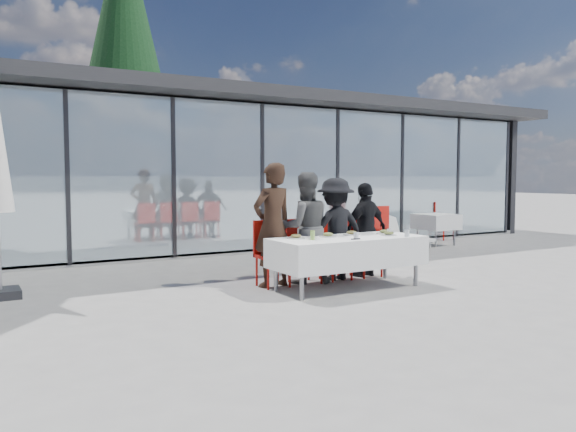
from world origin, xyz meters
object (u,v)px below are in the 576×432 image
Objects in this scene: folded_eyeglasses at (356,239)px; spare_chair_a at (440,219)px; diner_chair_a at (270,250)px; diner_chair_d at (363,243)px; juice_bottle at (313,235)px; diner_chair_b at (302,247)px; plate_a at (296,237)px; diner_chair_c at (332,245)px; diner_b at (305,228)px; lounger at (400,234)px; spare_table_right at (436,222)px; plate_d at (385,232)px; diner_c at (335,229)px; plate_b at (328,235)px; diner_d at (366,230)px; diner_a at (273,225)px; plate_extra at (389,234)px; conifer_tree at (125,48)px; dining_table at (348,252)px; spare_chair_b at (378,225)px; plate_c at (352,233)px.

spare_chair_a is (6.01, 4.30, -0.22)m from folded_eyeglasses.
diner_chair_a is at bearing 127.02° from folded_eyeglasses.
diner_chair_d reaches higher than juice_bottle.
diner_chair_b is 3.87× the size of plate_a.
diner_b is at bearing -172.18° from diner_chair_c.
diner_chair_c is 0.70× the size of lounger.
plate_d is at bearing -143.67° from spare_table_right.
diner_b reaches higher than lounger.
diner_chair_d is 4.34m from lounger.
diner_c is 6.38× the size of plate_b.
plate_a is (-1.61, -0.46, 0.01)m from diner_d.
diner_a is 1.08× the size of diner_b.
plate_extra is 5.11m from lounger.
conifer_tree is (1.05, 12.32, 5.07)m from diner_a.
plate_b is (-0.24, 0.16, 0.24)m from dining_table.
folded_eyeglasses is at bearing -25.38° from juice_bottle.
dining_table is 2.32× the size of diner_chair_d.
spare_chair_a is (6.16, 3.84, -0.24)m from plate_b.
folded_eyeglasses is 0.10× the size of lounger.
conifer_tree is at bearing 107.49° from spare_chair_b.
diner_chair_a reaches higher than juice_bottle.
juice_bottle is (-0.32, -0.71, -0.03)m from diner_b.
diner_b reaches higher than plate_a.
lounger is (4.48, 2.88, -0.59)m from diner_b.
plate_b reaches higher than spare_table_right.
conifer_tree is (-0.05, 12.77, 5.21)m from plate_c.
lounger is 11.74m from conifer_tree.
spare_chair_b reaches higher than plate_extra.
plate_a is at bearing 166.33° from plate_extra.
dining_table is 2.32× the size of spare_chair_a.
diner_b is 5.79m from spare_table_right.
diner_b is 1.73× the size of spare_chair_a.
diner_chair_b is 3.87× the size of plate_extra.
diner_d is at bearing 171.53° from diner_a.
diner_chair_d is at bearing -100.41° from diner_d.
diner_a is at bearing -90.00° from diner_chair_a.
diner_chair_a is 0.64× the size of diner_d.
plate_a is 1.51m from plate_d.
diner_c reaches higher than lounger.
spare_chair_b is (4.12, 2.51, 0.00)m from diner_chair_a.
juice_bottle is 6.02m from lounger.
diner_chair_d and spare_chair_b have the same top height.
conifer_tree is at bearing 88.87° from folded_eyeglasses.
spare_chair_a is 0.70× the size of lounger.
plate_d is 0.02× the size of conifer_tree.
plate_extra is 1.80× the size of folded_eyeglasses.
diner_a is at bearing 157.63° from plate_c.
lounger is at bearing 17.55° from spare_chair_b.
diner_a reaches higher than diner_chair_b.
juice_bottle is 0.94× the size of folded_eyeglasses.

